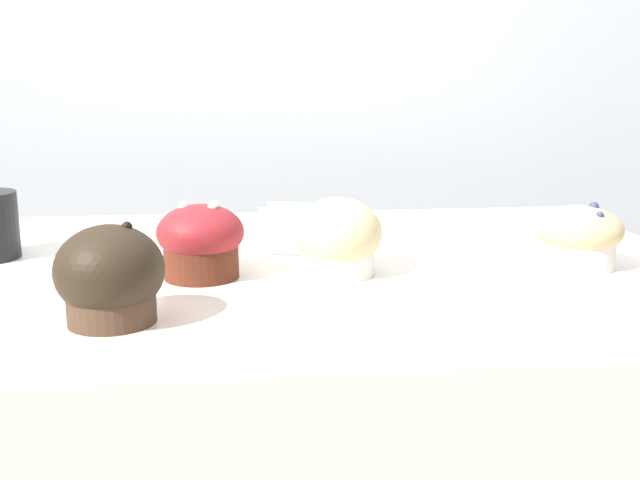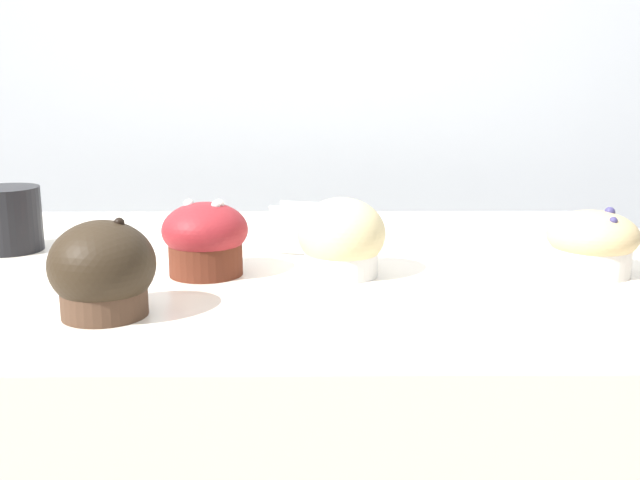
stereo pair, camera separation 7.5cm
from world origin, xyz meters
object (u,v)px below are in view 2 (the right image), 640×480
object	(u,v)px
muffin_back_right	(342,240)
muffin_front_left	(592,242)
muffin_back_left	(103,272)
muffin_front_center	(205,238)
coffee_cup	(6,218)

from	to	relation	value
muffin_back_right	muffin_front_left	distance (m)	0.27
muffin_back_right	muffin_back_left	bearing A→B (deg)	-147.83
muffin_front_center	muffin_back_left	xyz separation A→B (m)	(-0.07, -0.14, 0.00)
coffee_cup	muffin_back_right	bearing A→B (deg)	-15.94
muffin_back_left	coffee_cup	bearing A→B (deg)	126.49
muffin_front_center	coffee_cup	distance (m)	0.28
muffin_front_center	muffin_back_right	world-z (taller)	muffin_back_right
muffin_front_center	muffin_back_left	distance (m)	0.15
muffin_back_left	coffee_cup	size ratio (longest dim) A/B	0.89
muffin_front_left	coffee_cup	size ratio (longest dim) A/B	0.91
muffin_back_left	muffin_back_right	xyz separation A→B (m)	(0.21, 0.13, -0.00)
muffin_front_center	muffin_front_left	xyz separation A→B (m)	(0.41, -0.00, -0.01)
muffin_back_right	coffee_cup	xyz separation A→B (m)	(-0.40, 0.11, 0.00)
muffin_front_center	muffin_front_left	bearing A→B (deg)	-0.07
muffin_front_center	muffin_front_left	size ratio (longest dim) A/B	0.95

